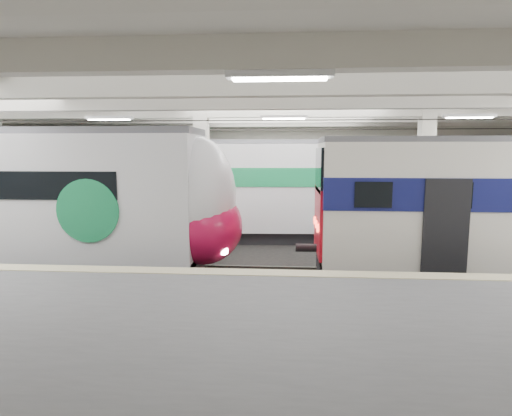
{
  "coord_description": "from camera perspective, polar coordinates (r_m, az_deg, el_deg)",
  "views": [
    {
      "loc": [
        0.12,
        -12.57,
        3.83
      ],
      "look_at": [
        -0.86,
        1.0,
        2.0
      ],
      "focal_mm": 30.0,
      "sensor_mm": 36.0,
      "label": 1
    }
  ],
  "objects": [
    {
      "name": "station_hall",
      "position": [
        10.85,
        3.53,
        4.55
      ],
      "size": [
        36.0,
        24.0,
        5.75
      ],
      "color": "black",
      "rests_on": "ground"
    },
    {
      "name": "far_train",
      "position": [
        18.82,
        -11.37,
        2.58
      ],
      "size": [
        13.42,
        3.36,
        4.28
      ],
      "rotation": [
        0.0,
        0.0,
        0.05
      ],
      "color": "white",
      "rests_on": "ground"
    },
    {
      "name": "modern_emu",
      "position": [
        14.83,
        -27.17,
        0.53
      ],
      "size": [
        13.93,
        2.88,
        4.49
      ],
      "color": "white",
      "rests_on": "ground"
    }
  ]
}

